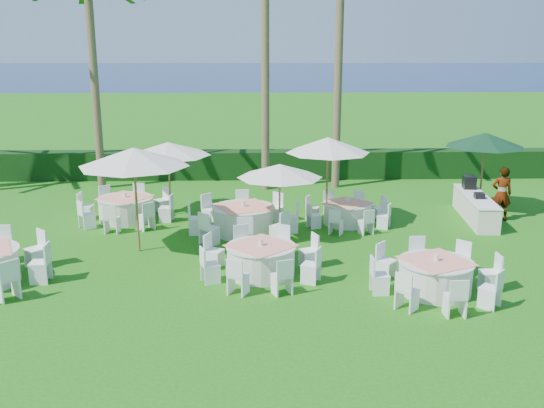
% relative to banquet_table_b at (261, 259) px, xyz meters
% --- Properties ---
extents(ground, '(120.00, 120.00, 0.00)m').
position_rel_banquet_table_b_xyz_m(ground, '(-0.95, -0.45, -0.41)').
color(ground, '#205D10').
rests_on(ground, ground).
extents(hedge, '(34.00, 1.00, 1.20)m').
position_rel_banquet_table_b_xyz_m(hedge, '(-0.95, 11.55, 0.19)').
color(hedge, black).
rests_on(hedge, ground).
extents(ocean, '(260.00, 260.00, 0.00)m').
position_rel_banquet_table_b_xyz_m(ocean, '(-0.95, 101.55, -0.41)').
color(ocean, '#061945').
rests_on(ocean, ground).
extents(banquet_table_b, '(3.05, 3.05, 0.95)m').
position_rel_banquet_table_b_xyz_m(banquet_table_b, '(0.00, 0.00, 0.00)').
color(banquet_table_b, silver).
rests_on(banquet_table_b, ground).
extents(banquet_table_c, '(3.09, 3.09, 0.94)m').
position_rel_banquet_table_b_xyz_m(banquet_table_c, '(4.12, -1.23, -0.00)').
color(banquet_table_c, silver).
rests_on(banquet_table_c, ground).
extents(banquet_table_d, '(3.19, 3.19, 0.96)m').
position_rel_banquet_table_b_xyz_m(banquet_table_d, '(-4.46, 5.04, 0.01)').
color(banquet_table_d, silver).
rests_on(banquet_table_d, ground).
extents(banquet_table_e, '(3.41, 3.41, 1.02)m').
position_rel_banquet_table_b_xyz_m(banquet_table_e, '(-0.51, 3.55, 0.04)').
color(banquet_table_e, silver).
rests_on(banquet_table_e, ground).
extents(banquet_table_f, '(2.75, 2.75, 0.86)m').
position_rel_banquet_table_b_xyz_m(banquet_table_f, '(2.88, 4.45, -0.04)').
color(banquet_table_f, silver).
rests_on(banquet_table_f, ground).
extents(umbrella_a, '(3.06, 3.06, 2.98)m').
position_rel_banquet_table_b_xyz_m(umbrella_a, '(-3.46, 1.91, 2.31)').
color(umbrella_a, brown).
rests_on(umbrella_a, ground).
extents(umbrella_b, '(2.54, 2.54, 2.30)m').
position_rel_banquet_table_b_xyz_m(umbrella_b, '(0.59, 2.94, 1.69)').
color(umbrella_b, brown).
rests_on(umbrella_b, ground).
extents(umbrella_c, '(2.88, 2.88, 2.53)m').
position_rel_banquet_table_b_xyz_m(umbrella_c, '(-3.06, 5.67, 1.90)').
color(umbrella_c, brown).
rests_on(umbrella_c, ground).
extents(umbrella_d, '(2.70, 2.70, 2.87)m').
position_rel_banquet_table_b_xyz_m(umbrella_d, '(2.18, 4.44, 2.20)').
color(umbrella_d, brown).
rests_on(umbrella_d, ground).
extents(umbrella_green, '(2.70, 2.70, 2.79)m').
position_rel_banquet_table_b_xyz_m(umbrella_green, '(7.74, 5.81, 2.13)').
color(umbrella_green, brown).
rests_on(umbrella_green, ground).
extents(buffet_table, '(1.09, 3.62, 1.27)m').
position_rel_banquet_table_b_xyz_m(buffet_table, '(7.25, 4.86, 0.03)').
color(buffet_table, silver).
rests_on(buffet_table, ground).
extents(staff_person, '(0.71, 0.52, 1.82)m').
position_rel_banquet_table_b_xyz_m(staff_person, '(8.04, 4.71, 0.50)').
color(staff_person, gray).
rests_on(staff_person, ground).
extents(palm_b, '(4.39, 4.20, 8.31)m').
position_rel_banquet_table_b_xyz_m(palm_b, '(-6.42, 9.83, 4.19)').
color(palm_b, brown).
rests_on(palm_b, ground).
extents(palm_c, '(4.36, 4.27, 12.22)m').
position_rel_banquet_table_b_xyz_m(palm_c, '(0.29, 9.45, 6.18)').
color(palm_c, brown).
rests_on(palm_c, ground).
extents(palm_d, '(4.35, 4.28, 8.61)m').
position_rel_banquet_table_b_xyz_m(palm_d, '(3.17, 9.72, 4.35)').
color(palm_d, brown).
rests_on(palm_d, ground).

